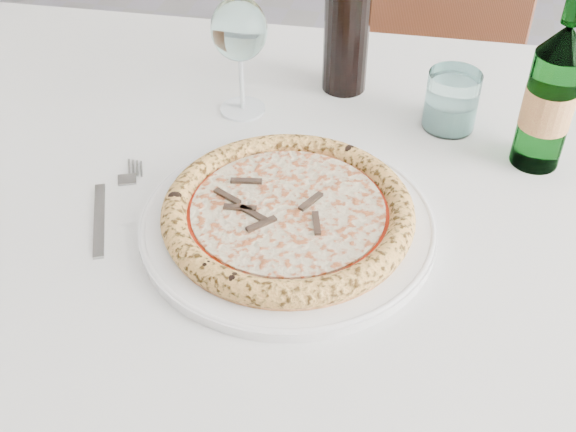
{
  "coord_description": "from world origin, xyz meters",
  "views": [
    {
      "loc": [
        0.17,
        -0.54,
        1.35
      ],
      "look_at": [
        0.0,
        0.11,
        0.78
      ],
      "focal_mm": 45.0,
      "sensor_mm": 36.0,
      "label": 1
    }
  ],
  "objects_px": {
    "dining_table": "(305,226)",
    "plate": "(288,223)",
    "chair_far": "(414,67)",
    "pizza": "(288,212)",
    "beer_bottle": "(550,97)",
    "wine_glass": "(239,32)",
    "tumbler": "(451,104)",
    "wine_bottle": "(347,16)"
  },
  "relations": [
    {
      "from": "chair_far",
      "to": "wine_glass",
      "type": "distance_m",
      "value": 0.74
    },
    {
      "from": "tumbler",
      "to": "beer_bottle",
      "type": "height_order",
      "value": "beer_bottle"
    },
    {
      "from": "chair_far",
      "to": "pizza",
      "type": "height_order",
      "value": "chair_far"
    },
    {
      "from": "wine_glass",
      "to": "chair_far",
      "type": "bearing_deg",
      "value": 70.45
    },
    {
      "from": "dining_table",
      "to": "wine_glass",
      "type": "bearing_deg",
      "value": 132.28
    },
    {
      "from": "wine_glass",
      "to": "beer_bottle",
      "type": "height_order",
      "value": "beer_bottle"
    },
    {
      "from": "dining_table",
      "to": "plate",
      "type": "distance_m",
      "value": 0.14
    },
    {
      "from": "tumbler",
      "to": "beer_bottle",
      "type": "relative_size",
      "value": 0.33
    },
    {
      "from": "pizza",
      "to": "wine_bottle",
      "type": "bearing_deg",
      "value": 89.68
    },
    {
      "from": "pizza",
      "to": "wine_glass",
      "type": "relative_size",
      "value": 1.72
    },
    {
      "from": "beer_bottle",
      "to": "wine_bottle",
      "type": "xyz_separation_m",
      "value": [
        -0.29,
        0.13,
        0.02
      ]
    },
    {
      "from": "dining_table",
      "to": "tumbler",
      "type": "relative_size",
      "value": 18.6
    },
    {
      "from": "chair_far",
      "to": "plate",
      "type": "relative_size",
      "value": 2.53
    },
    {
      "from": "chair_far",
      "to": "pizza",
      "type": "distance_m",
      "value": 0.9
    },
    {
      "from": "plate",
      "to": "tumbler",
      "type": "xyz_separation_m",
      "value": [
        0.17,
        0.28,
        0.03
      ]
    },
    {
      "from": "plate",
      "to": "beer_bottle",
      "type": "distance_m",
      "value": 0.38
    },
    {
      "from": "chair_far",
      "to": "tumbler",
      "type": "bearing_deg",
      "value": -80.93
    },
    {
      "from": "beer_bottle",
      "to": "wine_bottle",
      "type": "distance_m",
      "value": 0.32
    },
    {
      "from": "pizza",
      "to": "tumbler",
      "type": "relative_size",
      "value": 3.59
    },
    {
      "from": "dining_table",
      "to": "beer_bottle",
      "type": "height_order",
      "value": "beer_bottle"
    },
    {
      "from": "beer_bottle",
      "to": "wine_glass",
      "type": "bearing_deg",
      "value": 176.46
    },
    {
      "from": "plate",
      "to": "wine_bottle",
      "type": "distance_m",
      "value": 0.37
    },
    {
      "from": "plate",
      "to": "pizza",
      "type": "relative_size",
      "value": 1.18
    },
    {
      "from": "dining_table",
      "to": "chair_far",
      "type": "distance_m",
      "value": 0.77
    },
    {
      "from": "chair_far",
      "to": "pizza",
      "type": "xyz_separation_m",
      "value": [
        -0.08,
        -0.86,
        0.25
      ]
    },
    {
      "from": "dining_table",
      "to": "beer_bottle",
      "type": "relative_size",
      "value": 6.23
    },
    {
      "from": "pizza",
      "to": "dining_table",
      "type": "bearing_deg",
      "value": 90.0
    },
    {
      "from": "tumbler",
      "to": "wine_bottle",
      "type": "relative_size",
      "value": 0.3
    },
    {
      "from": "chair_far",
      "to": "tumbler",
      "type": "distance_m",
      "value": 0.64
    },
    {
      "from": "tumbler",
      "to": "wine_bottle",
      "type": "height_order",
      "value": "wine_bottle"
    },
    {
      "from": "dining_table",
      "to": "wine_glass",
      "type": "distance_m",
      "value": 0.29
    },
    {
      "from": "tumbler",
      "to": "beer_bottle",
      "type": "xyz_separation_m",
      "value": [
        0.12,
        -0.06,
        0.07
      ]
    },
    {
      "from": "dining_table",
      "to": "chair_far",
      "type": "height_order",
      "value": "chair_far"
    },
    {
      "from": "plate",
      "to": "pizza",
      "type": "height_order",
      "value": "pizza"
    },
    {
      "from": "pizza",
      "to": "tumbler",
      "type": "bearing_deg",
      "value": 58.44
    },
    {
      "from": "chair_far",
      "to": "wine_bottle",
      "type": "distance_m",
      "value": 0.61
    },
    {
      "from": "pizza",
      "to": "tumbler",
      "type": "height_order",
      "value": "tumbler"
    },
    {
      "from": "chair_far",
      "to": "beer_bottle",
      "type": "xyz_separation_m",
      "value": [
        0.22,
        -0.64,
        0.33
      ]
    },
    {
      "from": "tumbler",
      "to": "wine_bottle",
      "type": "xyz_separation_m",
      "value": [
        -0.17,
        0.07,
        0.08
      ]
    },
    {
      "from": "wine_glass",
      "to": "beer_bottle",
      "type": "bearing_deg",
      "value": -3.54
    },
    {
      "from": "chair_far",
      "to": "beer_bottle",
      "type": "relative_size",
      "value": 3.61
    },
    {
      "from": "pizza",
      "to": "wine_bottle",
      "type": "relative_size",
      "value": 1.09
    }
  ]
}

